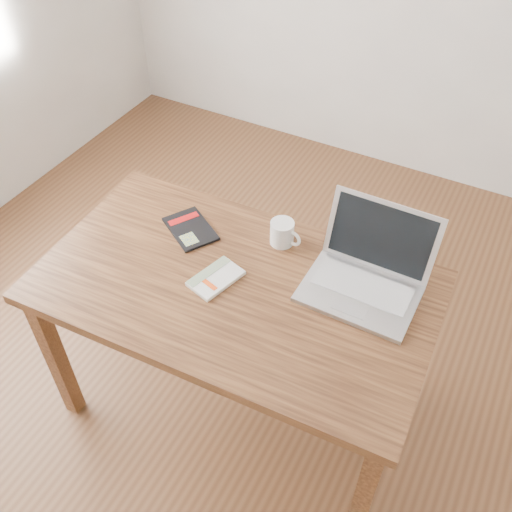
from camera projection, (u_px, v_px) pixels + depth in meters
The scene contains 6 objects.
room at pixel (241, 131), 1.51m from camera, with size 4.04×4.04×2.70m.
desk at pixel (235, 300), 2.01m from camera, with size 1.39×0.83×0.75m.
white_guidebook at pixel (216, 278), 1.95m from camera, with size 0.16×0.21×0.02m.
black_guidebook at pixel (190, 229), 2.13m from camera, with size 0.25×0.23×0.01m.
laptop at pixel (367, 273), 1.90m from camera, with size 0.38×0.34×0.26m.
coffee_mug at pixel (283, 233), 2.05m from camera, with size 0.13×0.09×0.09m.
Camera 1 is at (0.58, -1.14, 2.18)m, focal length 40.00 mm.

